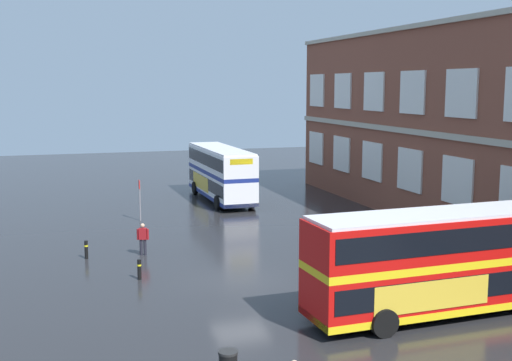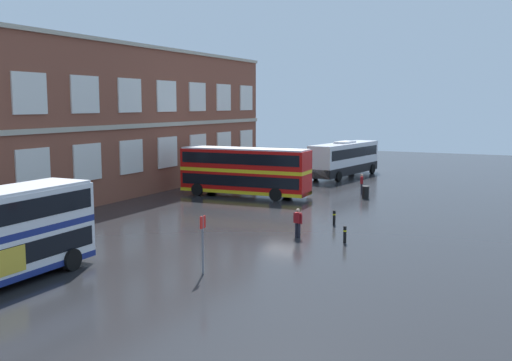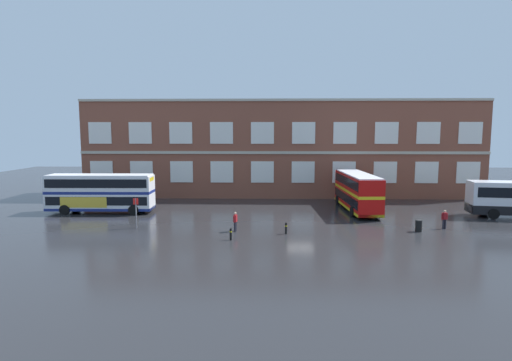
% 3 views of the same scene
% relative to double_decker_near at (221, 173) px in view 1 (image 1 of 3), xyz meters
% --- Properties ---
extents(ground_plane, '(120.00, 120.00, 0.00)m').
position_rel_double_decker_near_xyz_m(ground_plane, '(20.86, -2.45, -2.15)').
color(ground_plane, '#232326').
extents(double_decker_near, '(11.04, 3.00, 4.07)m').
position_rel_double_decker_near_xyz_m(double_decker_near, '(0.00, 0.00, 0.00)').
color(double_decker_near, silver).
rests_on(double_decker_near, ground).
extents(double_decker_middle, '(3.21, 11.10, 4.07)m').
position_rel_double_decker_near_xyz_m(double_decker_middle, '(27.44, 1.79, 0.00)').
color(double_decker_middle, red).
rests_on(double_decker_middle, ground).
extents(second_passenger, '(0.34, 0.64, 1.70)m').
position_rel_double_decker_near_xyz_m(second_passenger, '(14.93, -8.05, -1.22)').
color(second_passenger, black).
rests_on(second_passenger, ground).
extents(bus_stand_flag, '(0.44, 0.10, 2.70)m').
position_rel_double_decker_near_xyz_m(bus_stand_flag, '(6.00, -7.03, -0.51)').
color(bus_stand_flag, slate).
rests_on(bus_stand_flag, ground).
extents(safety_bollard_west, '(0.19, 0.19, 0.95)m').
position_rel_double_decker_near_xyz_m(safety_bollard_west, '(19.27, -8.82, -1.66)').
color(safety_bollard_west, black).
rests_on(safety_bollard_west, ground).
extents(safety_bollard_east, '(0.19, 0.19, 0.95)m').
position_rel_double_decker_near_xyz_m(safety_bollard_east, '(14.79, -10.94, -1.66)').
color(safety_bollard_east, black).
rests_on(safety_bollard_east, ground).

